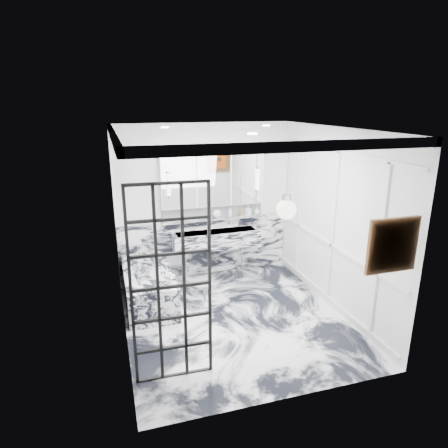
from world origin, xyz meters
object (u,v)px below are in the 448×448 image
object	(u,v)px
trough_sink	(216,239)
mirror_cabinet	(213,179)
bathtub	(149,286)
crittall_door	(171,287)

from	to	relation	value
trough_sink	mirror_cabinet	xyz separation A→B (m)	(-0.00, 0.17, 1.09)
mirror_cabinet	bathtub	distance (m)	2.20
crittall_door	bathtub	size ratio (longest dim) A/B	1.42
trough_sink	mirror_cabinet	size ratio (longest dim) A/B	0.84
trough_sink	bathtub	size ratio (longest dim) A/B	0.97
mirror_cabinet	bathtub	xyz separation A→B (m)	(-1.32, -0.83, -1.54)
trough_sink	bathtub	world-z (taller)	trough_sink
crittall_door	trough_sink	world-z (taller)	crittall_door
mirror_cabinet	bathtub	bearing A→B (deg)	-147.94
bathtub	trough_sink	bearing A→B (deg)	26.48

